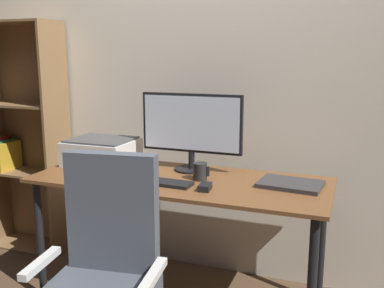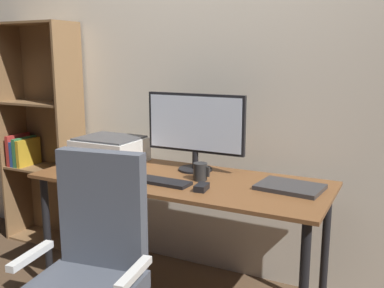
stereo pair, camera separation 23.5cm
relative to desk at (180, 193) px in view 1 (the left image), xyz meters
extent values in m
cube|color=beige|center=(0.00, 0.50, 0.65)|extent=(6.40, 0.10, 2.60)
cube|color=brown|center=(0.00, 0.00, 0.08)|extent=(1.64, 0.66, 0.02)
cylinder|color=black|center=(-0.76, -0.27, -0.29)|extent=(0.04, 0.04, 0.72)
cylinder|color=black|center=(-0.76, 0.27, -0.29)|extent=(0.04, 0.04, 0.72)
cylinder|color=black|center=(0.76, 0.27, -0.29)|extent=(0.04, 0.04, 0.72)
cylinder|color=black|center=(0.00, 0.19, 0.09)|extent=(0.20, 0.20, 0.01)
cylinder|color=black|center=(0.00, 0.19, 0.15)|extent=(0.04, 0.04, 0.10)
cube|color=black|center=(0.00, 0.19, 0.37)|extent=(0.61, 0.03, 0.34)
cube|color=silver|center=(0.00, 0.17, 0.37)|extent=(0.58, 0.01, 0.31)
cube|color=black|center=(-0.03, -0.13, 0.10)|extent=(0.29, 0.12, 0.02)
cube|color=black|center=(0.20, -0.15, 0.10)|extent=(0.07, 0.10, 0.03)
cylinder|color=black|center=(0.12, 0.01, 0.13)|extent=(0.08, 0.08, 0.10)
cube|color=black|center=(0.16, 0.01, 0.14)|extent=(0.02, 0.01, 0.05)
cube|color=#2D2D30|center=(0.60, 0.07, 0.10)|extent=(0.34, 0.26, 0.02)
cube|color=silver|center=(-0.58, 0.13, 0.16)|extent=(0.40, 0.34, 0.15)
cube|color=#424244|center=(-0.58, 0.13, 0.24)|extent=(0.37, 0.31, 0.01)
cube|color=#474C56|center=(-0.06, -0.62, 0.10)|extent=(0.41, 0.13, 0.52)
cube|color=silver|center=(-0.27, -0.84, -0.07)|extent=(0.08, 0.26, 0.03)
cube|color=silver|center=(0.21, -0.77, -0.07)|extent=(0.08, 0.26, 0.03)
cube|color=brown|center=(-1.03, 0.29, 0.17)|extent=(0.02, 0.28, 1.64)
cube|color=brown|center=(-1.32, 0.42, 0.17)|extent=(0.60, 0.01, 1.64)
cube|color=brown|center=(-1.32, 0.29, -0.65)|extent=(0.57, 0.26, 0.02)
cube|color=brown|center=(-1.32, 0.29, -0.08)|extent=(0.57, 0.26, 0.02)
cube|color=brown|center=(-1.32, 0.29, 0.41)|extent=(0.57, 0.26, 0.02)
cube|color=brown|center=(-1.32, 0.29, 0.98)|extent=(0.57, 0.26, 0.02)
cube|color=#28478C|center=(-1.53, 0.28, 0.02)|extent=(0.02, 0.22, 0.19)
cube|color=#337242|center=(-1.50, 0.28, 0.04)|extent=(0.03, 0.22, 0.22)
cube|color=gold|center=(-1.46, 0.28, 0.03)|extent=(0.03, 0.22, 0.21)
camera|label=1|loc=(0.90, -2.17, 0.76)|focal=41.04mm
camera|label=2|loc=(1.11, -2.07, 0.76)|focal=41.04mm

